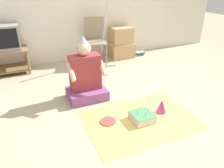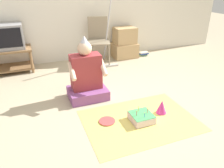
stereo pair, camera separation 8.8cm
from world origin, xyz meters
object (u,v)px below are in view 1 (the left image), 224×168
cardboard_box_stack (121,44)px  birthday_cake (142,117)px  party_hat_blue (162,106)px  folding_chair (95,37)px  dust_mop (106,47)px  tv (4,37)px  person_seated (86,78)px  paper_plate (108,121)px  book_pile (140,53)px

cardboard_box_stack → birthday_cake: size_ratio=2.49×
birthday_cake → party_hat_blue: party_hat_blue is taller
folding_chair → dust_mop: 0.29m
tv → folding_chair: size_ratio=0.57×
dust_mop → person_seated: bearing=-123.5°
dust_mop → party_hat_blue: (-0.01, -1.91, -0.27)m
party_hat_blue → paper_plate: size_ratio=0.91×
person_seated → folding_chair: bearing=65.7°
tv → folding_chair: folding_chair is taller
book_pile → party_hat_blue: party_hat_blue is taller
cardboard_box_stack → person_seated: (-1.24, -1.46, 0.01)m
person_seated → book_pile: bearing=39.6°
tv → birthday_cake: (1.44, -2.28, -0.59)m
book_pile → paper_plate: size_ratio=1.03×
book_pile → tv: bearing=178.3°
dust_mop → person_seated: 1.38m
tv → dust_mop: (1.76, -0.31, -0.28)m
cardboard_box_stack → book_pile: (0.43, -0.08, -0.25)m
party_hat_blue → book_pile: bearing=66.9°
dust_mop → book_pile: 0.98m
cardboard_box_stack → party_hat_blue: cardboard_box_stack is taller
cardboard_box_stack → person_seated: person_seated is taller
tv → folding_chair: (1.61, -0.11, -0.13)m
folding_chair → book_pile: (1.06, 0.03, -0.47)m
party_hat_blue → paper_plate: bearing=174.4°
dust_mop → person_seated: (-0.76, -1.15, -0.06)m
birthday_cake → book_pile: bearing=60.8°
folding_chair → cardboard_box_stack: folding_chair is taller
tv → paper_plate: 2.47m
cardboard_box_stack → dust_mop: size_ratio=0.52×
tv → party_hat_blue: bearing=-51.7°
birthday_cake → folding_chair: bearing=85.5°
paper_plate → tv: bearing=116.0°
person_seated → paper_plate: bearing=-85.8°
cardboard_box_stack → book_pile: size_ratio=3.20×
tv → cardboard_box_stack: (2.23, -0.01, -0.34)m
book_pile → paper_plate: 2.62m
cardboard_box_stack → paper_plate: size_ratio=3.31×
cardboard_box_stack → dust_mop: bearing=-147.5°
book_pile → birthday_cake: (-1.23, -2.20, 0.01)m
dust_mop → book_pile: dust_mop is taller
tv → book_pile: bearing=-1.7°
birthday_cake → party_hat_blue: bearing=11.4°
folding_chair → dust_mop: dust_mop is taller
cardboard_box_stack → dust_mop: (-0.47, -0.30, 0.07)m
folding_chair → party_hat_blue: 2.16m
party_hat_blue → folding_chair: bearing=93.9°
party_hat_blue → tv: bearing=128.3°
person_seated → paper_plate: (0.05, -0.69, -0.29)m
book_pile → birthday_cake: size_ratio=0.78×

